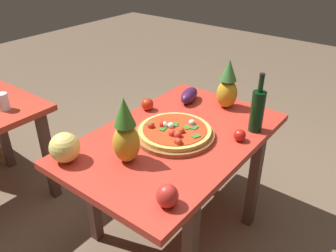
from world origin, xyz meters
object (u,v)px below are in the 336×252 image
melon (65,148)px  tomato_beside_pepper (240,135)px  display_table (175,149)px  pineapple_right (126,134)px  tomato_by_bottle (147,104)px  drinking_glass_water (3,102)px  pizza_board (175,135)px  wine_bottle (257,110)px  pizza (175,131)px  bell_pepper (167,196)px  pineapple_left (228,86)px  eggplant (189,95)px

melon → tomato_beside_pepper: bearing=-40.5°
display_table → pineapple_right: pineapple_right is taller
tomato_by_bottle → drinking_glass_water: 0.92m
pizza_board → melon: (-0.51, 0.29, 0.06)m
wine_bottle → tomato_beside_pepper: (-0.16, 0.02, -0.10)m
wine_bottle → pizza: bearing=137.0°
drinking_glass_water → pizza: bearing=-69.6°
pizza_board → tomato_by_bottle: size_ratio=5.64×
display_table → tomato_beside_pepper: bearing=-60.6°
pineapple_right → tomato_beside_pepper: size_ratio=5.15×
wine_bottle → tomato_by_bottle: wine_bottle is taller
pizza_board → pizza: pizza is taller
pineapple_right → drinking_glass_water: 1.02m
display_table → wine_bottle: bearing=-44.6°
pizza_board → bell_pepper: 0.55m
pizza → melon: (-0.51, 0.29, 0.04)m
pineapple_right → bell_pepper: bearing=-110.5°
pineapple_left → tomato_beside_pepper: pineapple_left is taller
bell_pepper → tomato_beside_pepper: (0.64, 0.00, -0.01)m
drinking_glass_water → eggplant: bearing=-46.6°
pizza → wine_bottle: bearing=-43.0°
bell_pepper → melon: bearing=95.2°
display_table → pizza: size_ratio=3.15×
tomato_beside_pepper → pineapple_left: bearing=39.5°
pizza_board → eggplant: (0.42, 0.20, 0.03)m
eggplant → tomato_by_bottle: (-0.26, 0.14, -0.01)m
pizza_board → tomato_by_bottle: bearing=65.1°
pizza_board → display_table: bearing=17.9°
pizza → melon: 0.59m
pizza_board → melon: bearing=150.4°
melon → eggplant: size_ratio=0.76×
bell_pepper → pineapple_left: bearing=15.4°
pineapple_right → tomato_beside_pepper: pineapple_right is taller
display_table → tomato_beside_pepper: size_ratio=19.09×
pineapple_left → pineapple_right: (-0.83, 0.09, 0.01)m
bell_pepper → drinking_glass_water: size_ratio=0.95×
pineapple_right → eggplant: pineapple_right is taller
pizza → tomato_beside_pepper: size_ratio=6.05×
pineapple_right → bell_pepper: pineapple_right is taller
display_table → pineapple_left: 0.55m
melon → bell_pepper: (0.05, -0.59, -0.03)m
drinking_glass_water → pineapple_right: bearing=-85.8°
pizza_board → drinking_glass_water: (-0.40, 1.06, 0.04)m
display_table → tomato_beside_pepper: tomato_beside_pepper is taller
pizza_board → wine_bottle: (0.34, -0.32, 0.12)m
tomato_by_bottle → pizza_board: bearing=-114.9°
display_table → melon: (-0.52, 0.29, 0.17)m
display_table → tomato_by_bottle: (0.15, 0.33, 0.13)m
pineapple_left → eggplant: (-0.08, 0.23, -0.10)m
wine_bottle → tomato_beside_pepper: bearing=173.5°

